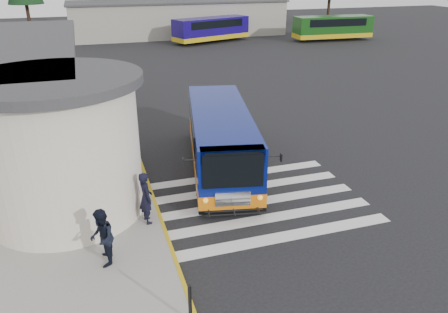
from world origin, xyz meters
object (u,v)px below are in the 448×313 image
object	(u,v)px
transit_bus	(221,142)
far_bus_b	(333,27)
pedestrian_b	(102,238)
bollard	(190,304)
pedestrian_a	(146,198)
far_bus_a	(211,28)

from	to	relation	value
transit_bus	far_bus_b	xyz separation A→B (m)	(23.13, 29.94, 0.31)
pedestrian_b	far_bus_b	size ratio (longest dim) A/B	0.19
pedestrian_b	bollard	bearing A→B (deg)	35.50
pedestrian_a	far_bus_b	bearing A→B (deg)	-48.73
far_bus_a	far_bus_b	bearing A→B (deg)	-122.17
pedestrian_a	bollard	world-z (taller)	pedestrian_a
transit_bus	pedestrian_a	bearing A→B (deg)	-124.23
pedestrian_a	far_bus_a	bearing A→B (deg)	-29.50
pedestrian_a	far_bus_b	size ratio (longest dim) A/B	0.19
pedestrian_a	pedestrian_b	xyz separation A→B (m)	(-1.52, -1.89, -0.03)
bollard	far_bus_b	size ratio (longest dim) A/B	0.12
bollard	far_bus_a	xyz separation A→B (m)	(12.63, 41.48, 0.83)
transit_bus	pedestrian_b	bearing A→B (deg)	-121.98
far_bus_a	far_bus_b	xyz separation A→B (m)	(13.92, -3.09, 0.02)
transit_bus	far_bus_b	size ratio (longest dim) A/B	1.01
bollard	far_bus_a	distance (m)	43.37
pedestrian_a	pedestrian_b	distance (m)	2.43
pedestrian_a	far_bus_b	xyz separation A→B (m)	(26.85, 33.53, 0.49)
transit_bus	pedestrian_b	xyz separation A→B (m)	(-5.24, -5.49, -0.21)
transit_bus	pedestrian_b	size ratio (longest dim) A/B	5.37
far_bus_b	pedestrian_a	bearing A→B (deg)	143.87
transit_bus	bollard	size ratio (longest dim) A/B	8.62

